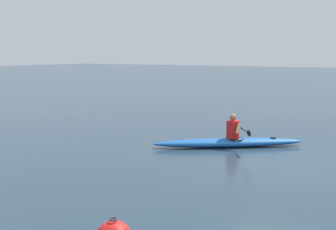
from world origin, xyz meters
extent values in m
plane|color=#233847|center=(0.00, 0.00, 0.00)|extent=(160.00, 160.00, 0.00)
ellipsoid|color=#1959A5|center=(1.88, -1.34, 0.13)|extent=(4.02, 3.28, 0.26)
torus|color=black|center=(1.74, -1.45, 0.24)|extent=(0.76, 0.76, 0.04)
cylinder|color=black|center=(0.79, -2.18, 0.25)|extent=(0.18, 0.18, 0.02)
cylinder|color=red|center=(1.79, -1.41, 0.53)|extent=(0.38, 0.38, 0.54)
sphere|color=#936B4C|center=(1.79, -1.41, 0.91)|extent=(0.21, 0.21, 0.21)
cylinder|color=black|center=(1.64, -1.53, 0.61)|extent=(1.27, 1.64, 0.03)
ellipsoid|color=black|center=(2.26, -2.34, 0.61)|extent=(0.28, 0.34, 0.17)
ellipsoid|color=black|center=(1.01, -0.72, 0.61)|extent=(0.28, 0.34, 0.17)
cylinder|color=#936B4C|center=(1.91, -1.69, 0.61)|extent=(0.30, 0.20, 0.34)
cylinder|color=#936B4C|center=(1.55, -1.23, 0.61)|extent=(0.15, 0.32, 0.34)
torus|color=#333338|center=(0.28, 6.20, 0.55)|extent=(0.12, 0.12, 0.02)
camera|label=1|loc=(-3.41, 10.72, 2.82)|focal=46.82mm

